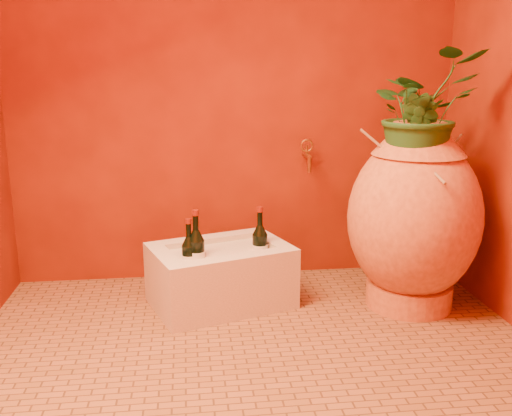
{
  "coord_description": "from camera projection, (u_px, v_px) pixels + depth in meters",
  "views": [
    {
      "loc": [
        -0.28,
        -2.23,
        1.2
      ],
      "look_at": [
        0.04,
        0.35,
        0.56
      ],
      "focal_mm": 40.0,
      "sensor_mm": 36.0,
      "label": 1
    }
  ],
  "objects": [
    {
      "name": "floor",
      "position": [
        257.0,
        353.0,
        2.47
      ],
      "size": [
        2.5,
        2.5,
        0.0
      ],
      "primitive_type": "plane",
      "color": "brown",
      "rests_on": "ground"
    },
    {
      "name": "wall_back",
      "position": [
        234.0,
        59.0,
        3.13
      ],
      "size": [
        2.5,
        0.02,
        2.5
      ],
      "primitive_type": "cube",
      "color": "#601405",
      "rests_on": "ground"
    },
    {
      "name": "amphora",
      "position": [
        414.0,
        217.0,
        2.87
      ],
      "size": [
        0.71,
        0.71,
        0.95
      ],
      "rotation": [
        0.0,
        0.0,
        0.06
      ],
      "color": "#D5793C",
      "rests_on": "floor"
    },
    {
      "name": "stone_basin",
      "position": [
        221.0,
        276.0,
        2.95
      ],
      "size": [
        0.8,
        0.68,
        0.32
      ],
      "rotation": [
        0.0,
        0.0,
        0.33
      ],
      "color": "beige",
      "rests_on": "floor"
    },
    {
      "name": "wine_bottle_a",
      "position": [
        260.0,
        247.0,
        2.96
      ],
      "size": [
        0.08,
        0.08,
        0.34
      ],
      "color": "black",
      "rests_on": "stone_basin"
    },
    {
      "name": "wine_bottle_b",
      "position": [
        189.0,
        258.0,
        2.83
      ],
      "size": [
        0.08,
        0.08,
        0.31
      ],
      "color": "black",
      "rests_on": "stone_basin"
    },
    {
      "name": "wine_bottle_c",
      "position": [
        196.0,
        254.0,
        2.84
      ],
      "size": [
        0.09,
        0.09,
        0.35
      ],
      "color": "black",
      "rests_on": "stone_basin"
    },
    {
      "name": "wall_tap",
      "position": [
        307.0,
        154.0,
        3.22
      ],
      "size": [
        0.08,
        0.16,
        0.18
      ],
      "color": "#986423",
      "rests_on": "wall_back"
    },
    {
      "name": "plant_main",
      "position": [
        422.0,
        111.0,
        2.73
      ],
      "size": [
        0.61,
        0.55,
        0.58
      ],
      "primitive_type": "imported",
      "rotation": [
        0.0,
        0.0,
        0.21
      ],
      "color": "#1C4E1F",
      "rests_on": "amphora"
    },
    {
      "name": "plant_side",
      "position": [
        417.0,
        133.0,
        2.68
      ],
      "size": [
        0.24,
        0.26,
        0.38
      ],
      "primitive_type": "imported",
      "rotation": [
        0.0,
        0.0,
        -1.09
      ],
      "color": "#1C4E1F",
      "rests_on": "amphora"
    }
  ]
}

